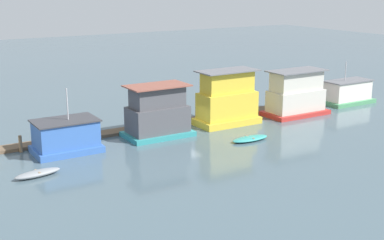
% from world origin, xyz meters
% --- Properties ---
extents(ground_plane, '(200.00, 200.00, 0.00)m').
position_xyz_m(ground_plane, '(0.00, 0.00, 0.00)').
color(ground_plane, '#475B66').
extents(dock_walkway, '(59.60, 1.78, 0.30)m').
position_xyz_m(dock_walkway, '(0.00, 3.00, 0.15)').
color(dock_walkway, brown).
rests_on(dock_walkway, ground_plane).
extents(houseboat_blue, '(5.86, 3.88, 5.80)m').
position_xyz_m(houseboat_blue, '(-12.73, -0.26, 1.44)').
color(houseboat_blue, '#3866B7').
rests_on(houseboat_blue, ground_plane).
extents(houseboat_teal, '(6.55, 4.05, 5.12)m').
position_xyz_m(houseboat_teal, '(-3.35, -0.02, 2.28)').
color(houseboat_teal, teal).
rests_on(houseboat_teal, ground_plane).
extents(houseboat_yellow, '(6.84, 3.58, 5.82)m').
position_xyz_m(houseboat_yellow, '(5.12, 0.21, 2.58)').
color(houseboat_yellow, gold).
rests_on(houseboat_yellow, ground_plane).
extents(houseboat_red, '(7.42, 3.99, 5.15)m').
position_xyz_m(houseboat_red, '(14.20, -0.47, 2.33)').
color(houseboat_red, red).
rests_on(houseboat_red, ground_plane).
extents(houseboat_green, '(6.72, 3.54, 5.34)m').
position_xyz_m(houseboat_green, '(23.79, 0.59, 1.37)').
color(houseboat_green, '#4C9360').
rests_on(houseboat_green, ground_plane).
extents(dinghy_grey, '(3.82, 1.57, 0.51)m').
position_xyz_m(dinghy_grey, '(-16.72, -5.12, 0.26)').
color(dinghy_grey, gray).
rests_on(dinghy_grey, ground_plane).
extents(dinghy_teal, '(4.06, 1.57, 0.40)m').
position_xyz_m(dinghy_teal, '(3.46, -6.05, 0.20)').
color(dinghy_teal, teal).
rests_on(dinghy_teal, ground_plane).
extents(mooring_post_near_left, '(0.29, 0.29, 1.53)m').
position_xyz_m(mooring_post_near_left, '(-16.25, 1.86, 0.77)').
color(mooring_post_near_left, '#846B4C').
rests_on(mooring_post_near_left, ground_plane).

